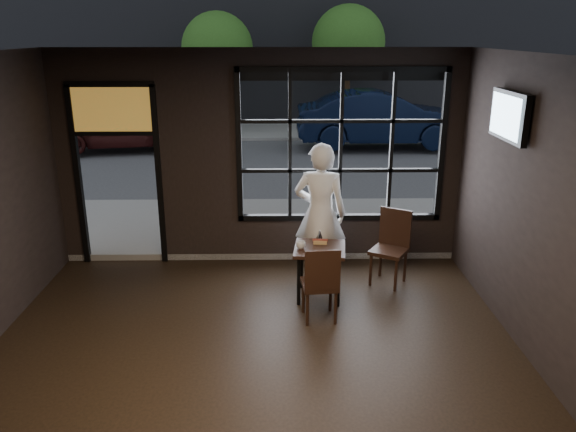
{
  "coord_description": "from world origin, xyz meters",
  "views": [
    {
      "loc": [
        0.28,
        -4.64,
        3.42
      ],
      "look_at": [
        0.4,
        2.2,
        1.15
      ],
      "focal_mm": 35.0,
      "sensor_mm": 36.0,
      "label": 1
    }
  ],
  "objects_px": {
    "cafe_table": "(319,272)",
    "navy_car": "(381,119)",
    "man": "(320,214)",
    "chair_near": "(320,282)"
  },
  "relations": [
    {
      "from": "cafe_table",
      "to": "man",
      "type": "xyz_separation_m",
      "value": [
        0.04,
        0.56,
        0.64
      ]
    },
    {
      "from": "chair_near",
      "to": "navy_car",
      "type": "distance_m",
      "value": 10.83
    },
    {
      "from": "chair_near",
      "to": "man",
      "type": "xyz_separation_m",
      "value": [
        0.08,
        1.15,
        0.51
      ]
    },
    {
      "from": "man",
      "to": "navy_car",
      "type": "height_order",
      "value": "man"
    },
    {
      "from": "cafe_table",
      "to": "navy_car",
      "type": "distance_m",
      "value": 10.25
    },
    {
      "from": "cafe_table",
      "to": "navy_car",
      "type": "bearing_deg",
      "value": 81.99
    },
    {
      "from": "chair_near",
      "to": "navy_car",
      "type": "xyz_separation_m",
      "value": [
        2.56,
        10.51,
        0.43
      ]
    },
    {
      "from": "navy_car",
      "to": "cafe_table",
      "type": "bearing_deg",
      "value": 165.27
    },
    {
      "from": "cafe_table",
      "to": "man",
      "type": "bearing_deg",
      "value": 92.27
    },
    {
      "from": "man",
      "to": "cafe_table",
      "type": "bearing_deg",
      "value": 95.1
    }
  ]
}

